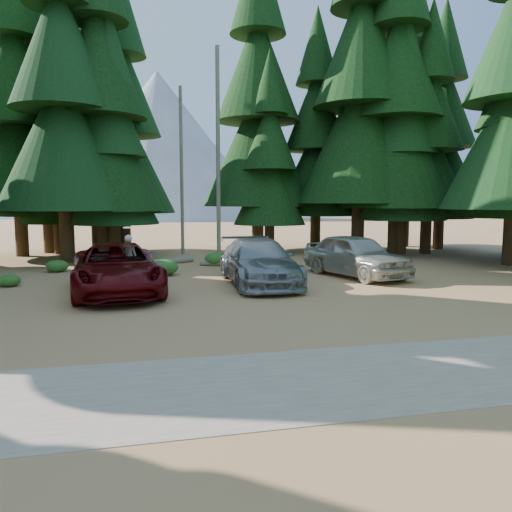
{
  "coord_description": "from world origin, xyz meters",
  "views": [
    {
      "loc": [
        -3.68,
        -14.66,
        3.17
      ],
      "look_at": [
        0.29,
        2.5,
        1.25
      ],
      "focal_mm": 35.0,
      "sensor_mm": 36.0,
      "label": 1
    }
  ],
  "objects_px": {
    "frisbee_player": "(129,257)",
    "log_mid": "(237,263)",
    "silver_minivan_center": "(259,262)",
    "log_right": "(373,265)",
    "log_left": "(159,262)",
    "silver_minivan_right": "(356,255)",
    "red_pickup": "(117,269)"
  },
  "relations": [
    {
      "from": "log_left",
      "to": "log_mid",
      "type": "relative_size",
      "value": 1.14
    },
    {
      "from": "red_pickup",
      "to": "log_right",
      "type": "height_order",
      "value": "red_pickup"
    },
    {
      "from": "silver_minivan_center",
      "to": "log_left",
      "type": "relative_size",
      "value": 1.4
    },
    {
      "from": "silver_minivan_right",
      "to": "log_right",
      "type": "xyz_separation_m",
      "value": [
        2.0,
        2.45,
        -0.77
      ]
    },
    {
      "from": "log_left",
      "to": "log_right",
      "type": "bearing_deg",
      "value": -51.83
    },
    {
      "from": "silver_minivan_center",
      "to": "silver_minivan_right",
      "type": "bearing_deg",
      "value": 13.66
    },
    {
      "from": "red_pickup",
      "to": "silver_minivan_center",
      "type": "xyz_separation_m",
      "value": [
        5.23,
        0.76,
        -0.0
      ]
    },
    {
      "from": "silver_minivan_center",
      "to": "log_mid",
      "type": "relative_size",
      "value": 1.59
    },
    {
      "from": "silver_minivan_right",
      "to": "log_mid",
      "type": "bearing_deg",
      "value": 117.74
    },
    {
      "from": "red_pickup",
      "to": "log_mid",
      "type": "xyz_separation_m",
      "value": [
        5.45,
        6.25,
        -0.72
      ]
    },
    {
      "from": "frisbee_player",
      "to": "silver_minivan_center",
      "type": "bearing_deg",
      "value": -160.71
    },
    {
      "from": "silver_minivan_right",
      "to": "log_left",
      "type": "xyz_separation_m",
      "value": [
        -8.01,
        5.66,
        -0.76
      ]
    },
    {
      "from": "frisbee_player",
      "to": "log_mid",
      "type": "xyz_separation_m",
      "value": [
        5.05,
        5.42,
        -1.02
      ]
    },
    {
      "from": "log_right",
      "to": "silver_minivan_center",
      "type": "bearing_deg",
      "value": -168.95
    },
    {
      "from": "log_right",
      "to": "log_mid",
      "type": "bearing_deg",
      "value": 144.88
    },
    {
      "from": "log_mid",
      "to": "log_right",
      "type": "xyz_separation_m",
      "value": [
        6.25,
        -2.02,
        -0.02
      ]
    },
    {
      "from": "red_pickup",
      "to": "log_mid",
      "type": "height_order",
      "value": "red_pickup"
    },
    {
      "from": "log_mid",
      "to": "silver_minivan_center",
      "type": "bearing_deg",
      "value": -70.52
    },
    {
      "from": "silver_minivan_right",
      "to": "log_right",
      "type": "relative_size",
      "value": 1.24
    },
    {
      "from": "silver_minivan_center",
      "to": "log_left",
      "type": "height_order",
      "value": "silver_minivan_center"
    },
    {
      "from": "log_left",
      "to": "silver_minivan_right",
      "type": "bearing_deg",
      "value": -69.31
    },
    {
      "from": "red_pickup",
      "to": "log_left",
      "type": "height_order",
      "value": "red_pickup"
    },
    {
      "from": "silver_minivan_center",
      "to": "log_mid",
      "type": "xyz_separation_m",
      "value": [
        0.21,
        5.49,
        -0.71
      ]
    },
    {
      "from": "red_pickup",
      "to": "log_right",
      "type": "bearing_deg",
      "value": 14.62
    },
    {
      "from": "silver_minivan_center",
      "to": "frisbee_player",
      "type": "height_order",
      "value": "frisbee_player"
    },
    {
      "from": "red_pickup",
      "to": "silver_minivan_center",
      "type": "distance_m",
      "value": 5.29
    },
    {
      "from": "red_pickup",
      "to": "log_left",
      "type": "distance_m",
      "value": 7.66
    },
    {
      "from": "red_pickup",
      "to": "frisbee_player",
      "type": "relative_size",
      "value": 3.26
    },
    {
      "from": "red_pickup",
      "to": "silver_minivan_right",
      "type": "distance_m",
      "value": 9.86
    },
    {
      "from": "silver_minivan_center",
      "to": "log_right",
      "type": "bearing_deg",
      "value": 28.98
    },
    {
      "from": "log_left",
      "to": "log_mid",
      "type": "xyz_separation_m",
      "value": [
        3.76,
        -1.19,
        0.0
      ]
    },
    {
      "from": "red_pickup",
      "to": "silver_minivan_center",
      "type": "height_order",
      "value": "red_pickup"
    }
  ]
}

